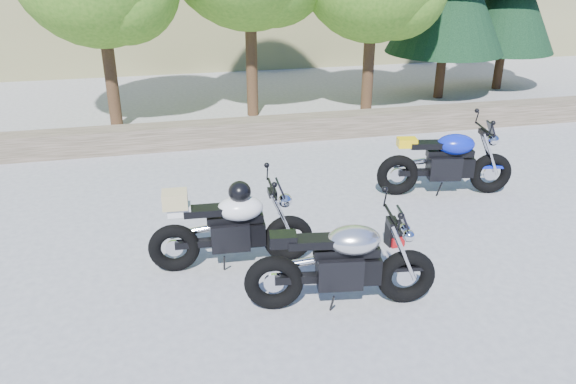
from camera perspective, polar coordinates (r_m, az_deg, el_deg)
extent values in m
plane|color=gray|center=(7.36, 0.22, -8.57)|extent=(90.00, 90.00, 0.00)
cube|color=#4D4633|center=(12.21, -5.67, 6.07)|extent=(22.00, 0.55, 0.50)
cylinder|color=#382314|center=(13.52, -17.70, 12.34)|extent=(0.28, 0.28, 3.02)
cylinder|color=#382314|center=(14.02, -3.75, 14.45)|extent=(0.28, 0.28, 3.36)
cylinder|color=#382314|center=(14.21, 8.22, 13.47)|extent=(0.28, 0.28, 2.91)
cylinder|color=#382314|center=(16.41, 15.37, 12.92)|extent=(0.26, 0.26, 2.16)
cylinder|color=#382314|center=(18.05, 20.80, 12.78)|extent=(0.26, 0.26, 1.92)
torus|color=black|center=(6.85, 11.91, -8.39)|extent=(0.71, 0.27, 0.70)
torus|color=black|center=(6.60, -1.44, -9.20)|extent=(0.71, 0.27, 0.70)
cylinder|color=silver|center=(6.85, 11.91, -8.39)|extent=(0.24, 0.08, 0.24)
cylinder|color=silver|center=(6.60, -1.44, -9.20)|extent=(0.24, 0.08, 0.24)
cube|color=black|center=(6.61, 5.22, -7.90)|extent=(0.56, 0.40, 0.39)
cube|color=black|center=(6.50, 5.97, -6.06)|extent=(0.78, 0.28, 0.11)
ellipsoid|color=silver|center=(6.44, 6.69, -4.84)|extent=(0.68, 0.51, 0.33)
cube|color=black|center=(6.36, 2.44, -5.05)|extent=(0.57, 0.31, 0.10)
cube|color=black|center=(6.31, -0.51, -4.83)|extent=(0.33, 0.26, 0.14)
cylinder|color=black|center=(6.42, 10.62, -2.67)|extent=(0.13, 0.72, 0.03)
sphere|color=silver|center=(6.55, 11.97, -4.05)|extent=(0.20, 0.20, 0.20)
torus|color=black|center=(7.55, 0.02, -4.74)|extent=(0.68, 0.20, 0.67)
torus|color=black|center=(7.47, -11.48, -5.59)|extent=(0.68, 0.20, 0.67)
cylinder|color=silver|center=(7.55, 0.02, -4.74)|extent=(0.23, 0.05, 0.23)
cylinder|color=silver|center=(7.47, -11.48, -5.59)|extent=(0.23, 0.05, 0.23)
cube|color=black|center=(7.41, -5.90, -4.35)|extent=(0.52, 0.34, 0.38)
cube|color=black|center=(7.31, -5.40, -2.72)|extent=(0.74, 0.21, 0.10)
ellipsoid|color=silver|center=(7.25, -4.87, -1.64)|extent=(0.62, 0.44, 0.32)
cube|color=black|center=(7.23, -8.50, -1.90)|extent=(0.53, 0.26, 0.09)
cube|color=silver|center=(7.22, -11.00, -1.77)|extent=(0.30, 0.22, 0.14)
cylinder|color=black|center=(7.20, -1.62, 0.33)|extent=(0.07, 0.69, 0.03)
sphere|color=silver|center=(7.29, -0.30, -0.87)|extent=(0.19, 0.19, 0.19)
ellipsoid|color=black|center=(7.16, -4.93, 0.02)|extent=(0.31, 0.32, 0.28)
cube|color=tan|center=(7.16, -11.42, -0.74)|extent=(0.33, 0.29, 0.21)
torus|color=black|center=(10.22, 19.88, 1.80)|extent=(0.74, 0.30, 0.72)
torus|color=black|center=(9.72, 11.06, 1.70)|extent=(0.74, 0.30, 0.72)
cylinder|color=silver|center=(10.22, 19.88, 1.80)|extent=(0.25, 0.09, 0.25)
cylinder|color=silver|center=(9.72, 11.06, 1.70)|extent=(0.25, 0.09, 0.25)
cube|color=black|center=(9.89, 15.54, 2.48)|extent=(0.59, 0.42, 0.40)
cube|color=black|center=(9.83, 16.13, 3.82)|extent=(0.80, 0.31, 0.11)
ellipsoid|color=#0B1DB0|center=(9.81, 16.67, 4.67)|extent=(0.71, 0.54, 0.34)
cube|color=black|center=(9.66, 13.90, 4.69)|extent=(0.59, 0.34, 0.10)
cube|color=yellow|center=(9.55, 11.99, 4.95)|extent=(0.35, 0.28, 0.15)
cylinder|color=black|center=(9.89, 19.31, 6.06)|extent=(0.17, 0.73, 0.04)
sphere|color=silver|center=(10.01, 20.12, 5.00)|extent=(0.20, 0.20, 0.20)
cube|color=black|center=(8.17, 10.81, -4.16)|extent=(0.27, 0.20, 0.34)
cube|color=#9C0D11|center=(8.14, 11.12, -5.06)|extent=(0.20, 0.06, 0.14)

